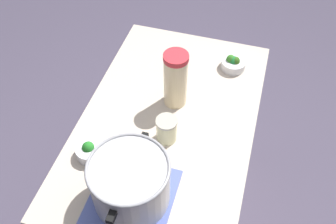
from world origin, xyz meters
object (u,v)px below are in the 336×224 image
at_px(mason_jar, 167,129).
at_px(broccoli_bowl_center, 233,63).
at_px(broccoli_bowl_front, 90,150).
at_px(cooking_pot, 130,182).
at_px(lemonade_pitcher, 176,79).

xyz_separation_m(mason_jar, broccoli_bowl_center, (0.50, -0.19, -0.03)).
bearing_deg(broccoli_bowl_center, mason_jar, 159.32).
bearing_deg(mason_jar, broccoli_bowl_center, -20.68).
height_order(mason_jar, broccoli_bowl_center, mason_jar).
bearing_deg(broccoli_bowl_front, broccoli_bowl_center, -34.49).
bearing_deg(cooking_pot, broccoli_bowl_front, 59.93).
xyz_separation_m(cooking_pot, mason_jar, (0.29, -0.04, -0.05)).
bearing_deg(cooking_pot, broccoli_bowl_center, -16.40).
height_order(cooking_pot, mason_jar, cooking_pot).
xyz_separation_m(lemonade_pitcher, broccoli_bowl_center, (0.29, -0.21, -0.11)).
bearing_deg(broccoli_bowl_center, cooking_pot, 163.60).
bearing_deg(mason_jar, broccoli_bowl_front, 121.58).
bearing_deg(broccoli_bowl_front, cooking_pot, -120.07).
height_order(broccoli_bowl_front, broccoli_bowl_center, broccoli_bowl_front).
relative_size(cooking_pot, lemonade_pitcher, 1.32).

